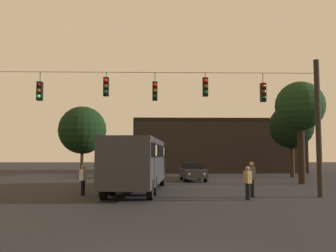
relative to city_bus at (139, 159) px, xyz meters
name	(u,v)px	position (x,y,z in m)	size (l,w,h in m)	color
ground_plane	(157,180)	(1.02, 9.39, -1.87)	(168.00, 168.00, 0.00)	black
overhead_signal_span	(155,115)	(1.00, -3.33, 2.29)	(16.95, 0.44, 7.06)	black
city_bus	(139,159)	(0.00, 0.00, 0.00)	(3.36, 11.16, 3.00)	#2D2D33
car_near_right	(193,171)	(3.99, 8.75, -1.07)	(2.01, 4.41, 1.52)	#2D2D33
car_far_left	(150,169)	(0.33, 13.38, -1.07)	(1.83, 4.35, 1.52)	#511919
pedestrian_crossing_left	(252,177)	(5.90, -3.27, -0.85)	(0.31, 0.40, 1.78)	black
pedestrian_crossing_center	(111,175)	(-1.66, 0.17, -0.94)	(0.31, 0.40, 1.63)	black
pedestrian_crossing_right	(83,178)	(-2.80, -2.28, -0.97)	(0.35, 0.42, 1.60)	black
pedestrian_near_bus	(248,181)	(5.41, -4.41, -0.98)	(0.35, 0.42, 1.58)	black
corner_building	(213,147)	(8.47, 27.44, 1.41)	(20.67, 12.41, 6.56)	black
tree_left_silhouette	(291,127)	(14.07, 13.56, 3.04)	(4.28, 4.28, 7.07)	#2D2116
tree_behind_building	(83,130)	(-7.16, 18.27, 2.98)	(5.18, 5.18, 7.44)	#2D2116
tree_right_far	(300,107)	(11.80, 5.35, 3.86)	(3.69, 3.69, 7.66)	black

